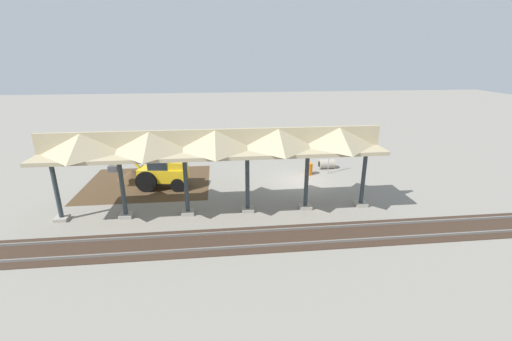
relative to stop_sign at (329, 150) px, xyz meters
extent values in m
plane|color=gray|center=(2.50, 1.47, -1.85)|extent=(120.00, 120.00, 0.00)
cube|color=#4C3823|center=(13.34, 0.59, -1.84)|extent=(8.56, 7.00, 0.01)
cube|color=#9E998E|center=(-0.16, 5.91, -1.75)|extent=(0.70, 0.70, 0.20)
cylinder|color=#2D383D|center=(-0.16, 5.91, -0.05)|extent=(0.24, 0.24, 3.60)
cube|color=#9E998E|center=(3.28, 5.91, -1.75)|extent=(0.70, 0.70, 0.20)
cylinder|color=#2D383D|center=(3.28, 5.91, -0.05)|extent=(0.24, 0.24, 3.60)
cube|color=#9E998E|center=(6.71, 5.91, -1.75)|extent=(0.70, 0.70, 0.20)
cylinder|color=#2D383D|center=(6.71, 5.91, -0.05)|extent=(0.24, 0.24, 3.60)
cube|color=#9E998E|center=(10.14, 5.91, -1.75)|extent=(0.70, 0.70, 0.20)
cylinder|color=#2D383D|center=(10.14, 5.91, -0.05)|extent=(0.24, 0.24, 3.60)
cube|color=#9E998E|center=(13.58, 5.91, -1.75)|extent=(0.70, 0.70, 0.20)
cylinder|color=#2D383D|center=(13.58, 5.91, -0.05)|extent=(0.24, 0.24, 3.60)
cube|color=#9E998E|center=(17.01, 5.91, -1.75)|extent=(0.70, 0.70, 0.20)
cylinder|color=#2D383D|center=(17.01, 5.91, -0.05)|extent=(0.24, 0.24, 3.60)
cube|color=tan|center=(8.43, 5.91, 1.85)|extent=(18.37, 3.20, 0.20)
cube|color=tan|center=(8.43, 5.91, 2.50)|extent=(18.37, 0.20, 1.10)
pyramid|color=tan|center=(1.56, 5.91, 2.50)|extent=(3.09, 3.20, 1.10)
pyramid|color=tan|center=(4.99, 5.91, 2.50)|extent=(3.09, 3.20, 1.10)
pyramid|color=tan|center=(8.43, 5.91, 2.50)|extent=(3.09, 3.20, 1.10)
pyramid|color=tan|center=(11.86, 5.91, 2.50)|extent=(3.09, 3.20, 1.10)
pyramid|color=tan|center=(15.29, 5.91, 2.50)|extent=(3.09, 3.20, 1.10)
cube|color=slate|center=(2.50, 8.49, -1.77)|extent=(60.00, 0.08, 0.15)
cube|color=slate|center=(2.50, 9.93, -1.77)|extent=(60.00, 0.08, 0.15)
cube|color=#38281E|center=(2.50, 9.21, -1.83)|extent=(60.00, 2.58, 0.03)
cylinder|color=gray|center=(0.00, 0.00, -0.67)|extent=(0.06, 0.06, 2.36)
cylinder|color=red|center=(0.00, 0.00, 0.33)|extent=(0.73, 0.28, 0.76)
cube|color=yellow|center=(12.06, 1.61, -0.88)|extent=(3.35, 1.72, 0.90)
cube|color=#1E262D|center=(12.25, 1.58, 0.27)|extent=(1.45, 1.33, 1.40)
cube|color=yellow|center=(11.04, 1.75, -0.18)|extent=(1.29, 1.24, 0.50)
cylinder|color=black|center=(12.91, 0.77, -1.15)|extent=(1.43, 0.49, 1.40)
cylinder|color=black|center=(13.10, 2.19, -1.15)|extent=(1.43, 0.49, 1.40)
cylinder|color=black|center=(10.89, 1.11, -1.40)|extent=(0.93, 0.42, 0.90)
cylinder|color=black|center=(11.07, 2.40, -1.40)|extent=(0.93, 0.42, 0.90)
cylinder|color=yellow|center=(14.10, 1.33, 0.23)|extent=(1.08, 0.32, 1.41)
cylinder|color=yellow|center=(14.93, 1.22, 0.23)|extent=(0.91, 0.28, 1.39)
cube|color=#47474C|center=(15.30, 1.17, -0.43)|extent=(0.70, 0.87, 0.40)
cone|color=#4C3823|center=(14.62, -0.43, -1.85)|extent=(4.34, 4.34, 1.41)
cylinder|color=#9E9384|center=(-0.26, -1.21, -1.47)|extent=(1.25, 0.79, 0.75)
cylinder|color=black|center=(0.35, -1.19, -1.47)|extent=(0.04, 0.49, 0.49)
cylinder|color=orange|center=(1.54, 0.09, -1.40)|extent=(0.56, 0.56, 0.90)
camera|label=1|loc=(8.25, 23.99, 6.88)|focal=24.00mm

